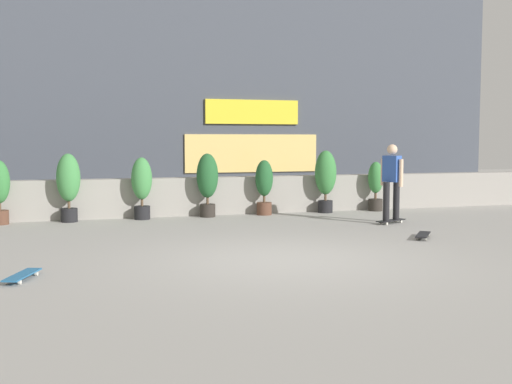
# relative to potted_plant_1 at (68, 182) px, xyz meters

# --- Properties ---
(ground_plane) EXTENTS (48.00, 48.00, 0.00)m
(ground_plane) POSITION_rel_potted_plant_1_xyz_m (3.02, -5.55, -0.87)
(ground_plane) COLOR #9E9B96
(planter_wall) EXTENTS (18.00, 0.40, 0.90)m
(planter_wall) POSITION_rel_potted_plant_1_xyz_m (3.02, 0.45, -0.42)
(planter_wall) COLOR gray
(planter_wall) RESTS_ON ground
(building_backdrop) EXTENTS (20.00, 2.08, 6.50)m
(building_backdrop) POSITION_rel_potted_plant_1_xyz_m (3.03, 4.45, 2.38)
(building_backdrop) COLOR #424751
(building_backdrop) RESTS_ON ground
(potted_plant_1) EXTENTS (0.51, 0.51, 1.49)m
(potted_plant_1) POSITION_rel_potted_plant_1_xyz_m (0.00, 0.00, 0.00)
(potted_plant_1) COLOR black
(potted_plant_1) RESTS_ON ground
(potted_plant_2) EXTENTS (0.46, 0.46, 1.40)m
(potted_plant_2) POSITION_rel_potted_plant_1_xyz_m (1.58, 0.00, -0.07)
(potted_plant_2) COLOR black
(potted_plant_2) RESTS_ON ground
(potted_plant_3) EXTENTS (0.50, 0.50, 1.48)m
(potted_plant_3) POSITION_rel_potted_plant_1_xyz_m (3.10, 0.00, -0.01)
(potted_plant_3) COLOR #2D2823
(potted_plant_3) RESTS_ON ground
(potted_plant_4) EXTENTS (0.42, 0.42, 1.31)m
(potted_plant_4) POSITION_rel_potted_plant_1_xyz_m (4.48, 0.00, -0.14)
(potted_plant_4) COLOR brown
(potted_plant_4) RESTS_ON ground
(potted_plant_5) EXTENTS (0.53, 0.53, 1.53)m
(potted_plant_5) POSITION_rel_potted_plant_1_xyz_m (6.07, -0.00, 0.02)
(potted_plant_5) COLOR black
(potted_plant_5) RESTS_ON ground
(potted_plant_6) EXTENTS (0.39, 0.39, 1.24)m
(potted_plant_6) POSITION_rel_potted_plant_1_xyz_m (7.45, 0.00, -0.20)
(potted_plant_6) COLOR #2D2823
(potted_plant_6) RESTS_ON ground
(skater_far_right) EXTENTS (0.81, 0.52, 1.70)m
(skater_far_right) POSITION_rel_potted_plant_1_xyz_m (6.60, -2.32, 0.07)
(skater_far_right) COLOR black
(skater_far_right) RESTS_ON ground
(skateboard_near_camera) EXTENTS (0.65, 0.75, 0.08)m
(skateboard_near_camera) POSITION_rel_potted_plant_1_xyz_m (6.13, -4.33, -0.81)
(skateboard_near_camera) COLOR black
(skateboard_near_camera) RESTS_ON ground
(skateboard_aside) EXTENTS (0.47, 0.82, 0.08)m
(skateboard_aside) POSITION_rel_potted_plant_1_xyz_m (-0.68, -5.87, -0.81)
(skateboard_aside) COLOR #266699
(skateboard_aside) RESTS_ON ground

